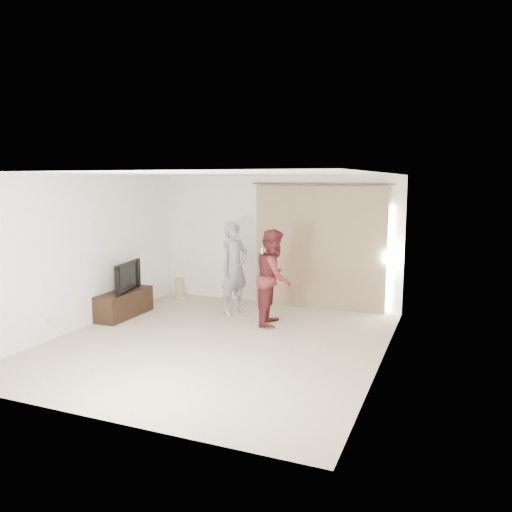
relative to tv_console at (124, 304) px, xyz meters
The scene contains 10 objects.
floor 2.38m from the tv_console, 17.25° to the right, with size 5.50×5.50×0.00m, color #CAB397.
wall_back 3.23m from the tv_console, 42.10° to the left, with size 5.00×0.04×2.60m, color white.
wall_left 1.29m from the tv_console, 108.47° to the right, with size 0.04×5.50×2.60m.
ceiling 3.35m from the tv_console, 17.25° to the right, with size 5.00×5.50×0.01m, color silver.
curtain 3.87m from the tv_console, 31.88° to the left, with size 2.80×0.11×2.46m.
tv_console is the anchor object (origin of this frame).
tv 0.52m from the tv_console, ahead, with size 0.96×0.13×0.55m, color black.
scratching_post 1.69m from the tv_console, 84.39° to the left, with size 0.32×0.32×0.42m.
person_man 2.14m from the tv_console, 28.78° to the left, with size 0.64×0.75×1.75m.
person_woman 2.86m from the tv_console, 12.18° to the left, with size 0.76×0.91×1.67m.
Camera 1 is at (3.38, -6.72, 2.51)m, focal length 35.00 mm.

